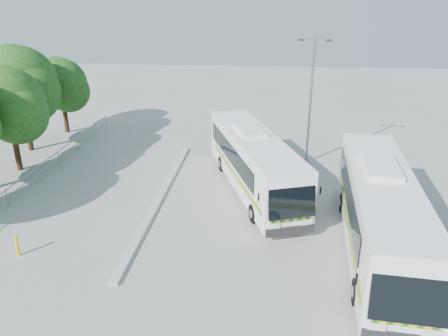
# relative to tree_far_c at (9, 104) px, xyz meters

# --- Properties ---
(ground) EXTENTS (100.00, 100.00, 0.00)m
(ground) POSITION_rel_tree_far_c_xyz_m (12.12, -5.10, -4.26)
(ground) COLOR #9C9C97
(ground) RESTS_ON ground
(kerb_divider) EXTENTS (0.40, 16.00, 0.15)m
(kerb_divider) POSITION_rel_tree_far_c_xyz_m (9.82, -3.10, -4.18)
(kerb_divider) COLOR #B2B2AD
(kerb_divider) RESTS_ON ground
(railing) EXTENTS (0.06, 22.00, 1.00)m
(railing) POSITION_rel_tree_far_c_xyz_m (2.12, -1.10, -3.52)
(railing) COLOR gray
(railing) RESTS_ON ground
(tree_far_c) EXTENTS (4.97, 4.69, 6.49)m
(tree_far_c) POSITION_rel_tree_far_c_xyz_m (0.00, 0.00, 0.00)
(tree_far_c) COLOR #382314
(tree_far_c) RESTS_ON ground
(tree_far_d) EXTENTS (5.62, 5.30, 7.33)m
(tree_far_d) POSITION_rel_tree_far_c_xyz_m (-1.19, 3.70, 0.56)
(tree_far_d) COLOR #382314
(tree_far_d) RESTS_ON ground
(tree_far_e) EXTENTS (4.54, 4.28, 5.92)m
(tree_far_e) POSITION_rel_tree_far_c_xyz_m (-0.51, 8.20, -0.37)
(tree_far_e) COLOR #382314
(tree_far_e) RESTS_ON ground
(coach_main) EXTENTS (5.95, 11.77, 3.23)m
(coach_main) POSITION_rel_tree_far_c_xyz_m (14.88, -1.67, -2.49)
(coach_main) COLOR white
(coach_main) RESTS_ON ground
(coach_adjacent) EXTENTS (3.56, 12.55, 3.43)m
(coach_adjacent) POSITION_rel_tree_far_c_xyz_m (20.42, -7.45, -2.38)
(coach_adjacent) COLOR white
(coach_adjacent) RESTS_ON ground
(lamppost) EXTENTS (1.99, 0.44, 8.13)m
(lamppost) POSITION_rel_tree_far_c_xyz_m (18.26, 3.10, 0.23)
(lamppost) COLOR gray
(lamppost) RESTS_ON ground
(bollard) EXTENTS (0.15, 0.15, 0.97)m
(bollard) POSITION_rel_tree_far_c_xyz_m (5.11, -9.43, -3.77)
(bollard) COLOR yellow
(bollard) RESTS_ON ground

